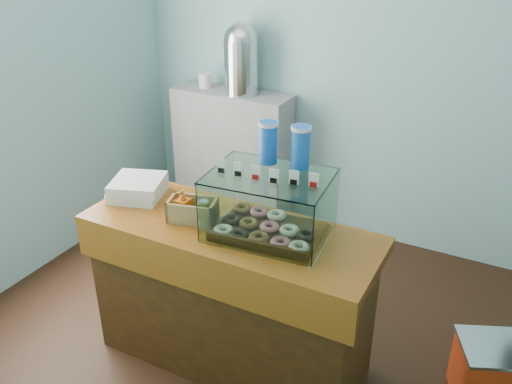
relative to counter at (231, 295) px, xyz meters
The scene contains 9 objects.
ground 0.52m from the counter, 90.00° to the left, with size 3.50×3.50×0.00m, color black.
room_shell 1.27m from the counter, 84.37° to the left, with size 3.54×3.04×2.82m.
counter is the anchor object (origin of this frame).
back_shelf 1.82m from the counter, 119.76° to the left, with size 1.00×0.32×1.10m, color gray.
display_case 0.66m from the counter, 18.73° to the left, with size 0.64×0.49×0.55m.
condiment_crate 0.55m from the counter, behind, with size 0.28×0.21×0.17m.
pastry_boxes 0.82m from the counter, behind, with size 0.37×0.36×0.11m.
coffee_urn 2.00m from the counter, 117.03° to the left, with size 0.30×0.30×0.55m.
red_cooler 1.48m from the counter, 15.41° to the left, with size 0.51×0.46×0.37m.
Camera 1 is at (1.27, -2.36, 2.34)m, focal length 38.00 mm.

